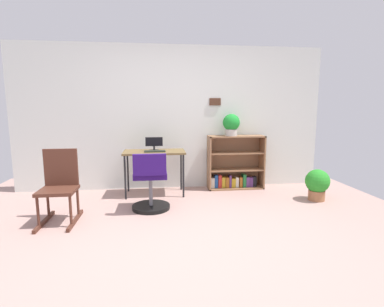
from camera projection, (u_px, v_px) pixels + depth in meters
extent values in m
plane|color=tan|center=(184.00, 240.00, 3.09)|extent=(6.24, 6.24, 0.00)
cube|color=silver|center=(172.00, 118.00, 5.01)|extent=(5.20, 0.10, 2.41)
cube|color=#4B2C1E|center=(215.00, 102.00, 4.99)|extent=(0.19, 0.02, 0.12)
cube|color=brown|center=(154.00, 152.00, 4.64)|extent=(0.96, 0.51, 0.03)
cylinder|color=black|center=(125.00, 178.00, 4.43)|extent=(0.03, 0.03, 0.67)
cylinder|color=black|center=(183.00, 176.00, 4.53)|extent=(0.03, 0.03, 0.67)
cylinder|color=black|center=(128.00, 172.00, 4.85)|extent=(0.03, 0.03, 0.67)
cylinder|color=black|center=(181.00, 170.00, 4.96)|extent=(0.03, 0.03, 0.67)
cylinder|color=#262628|center=(154.00, 150.00, 4.68)|extent=(0.17, 0.17, 0.01)
cylinder|color=#262628|center=(154.00, 148.00, 4.68)|extent=(0.03, 0.03, 0.06)
cube|color=black|center=(154.00, 142.00, 4.65)|extent=(0.27, 0.02, 0.14)
cube|color=#23281F|center=(155.00, 151.00, 4.56)|extent=(0.32, 0.15, 0.02)
cylinder|color=black|center=(151.00, 207.00, 4.06)|extent=(0.52, 0.52, 0.05)
cylinder|color=slate|center=(151.00, 191.00, 4.02)|extent=(0.05, 0.05, 0.40)
cube|color=#2B1260|center=(150.00, 174.00, 3.98)|extent=(0.44, 0.44, 0.08)
cube|color=#2B1260|center=(150.00, 165.00, 3.71)|extent=(0.42, 0.07, 0.27)
cube|color=#4E291D|center=(44.00, 221.00, 3.54)|extent=(0.04, 0.64, 0.04)
cube|color=#4E291D|center=(75.00, 220.00, 3.59)|extent=(0.04, 0.64, 0.04)
cylinder|color=#4E291D|center=(38.00, 211.00, 3.36)|extent=(0.03, 0.03, 0.34)
cylinder|color=#4E291D|center=(71.00, 210.00, 3.40)|extent=(0.03, 0.03, 0.34)
cylinder|color=#4E291D|center=(48.00, 202.00, 3.67)|extent=(0.03, 0.03, 0.34)
cylinder|color=#4E291D|center=(78.00, 201.00, 3.71)|extent=(0.03, 0.03, 0.34)
cube|color=#4E291D|center=(58.00, 191.00, 3.51)|extent=(0.42, 0.40, 0.04)
cube|color=#4E291D|center=(61.00, 167.00, 3.64)|extent=(0.40, 0.04, 0.46)
cube|color=#8B6141|center=(209.00, 163.00, 4.97)|extent=(0.02, 0.30, 0.91)
cube|color=#8B6141|center=(262.00, 162.00, 5.08)|extent=(0.02, 0.30, 0.91)
cube|color=#8B6141|center=(236.00, 136.00, 4.96)|extent=(0.95, 0.30, 0.02)
cube|color=#8B6141|center=(235.00, 187.00, 5.10)|extent=(0.95, 0.30, 0.02)
cube|color=#8B6141|center=(234.00, 161.00, 5.16)|extent=(0.95, 0.02, 0.91)
cube|color=#8B6141|center=(236.00, 169.00, 5.05)|extent=(0.90, 0.28, 0.02)
cube|color=#8B6141|center=(236.00, 153.00, 5.00)|extent=(0.90, 0.28, 0.02)
cube|color=beige|center=(212.00, 183.00, 5.02)|extent=(0.06, 0.12, 0.18)
cube|color=#1E478C|center=(216.00, 181.00, 5.03)|extent=(0.05, 0.10, 0.22)
cube|color=#B22D28|center=(220.00, 181.00, 5.03)|extent=(0.06, 0.11, 0.22)
cube|color=#B79323|center=(223.00, 182.00, 5.04)|extent=(0.06, 0.10, 0.18)
cube|color=#99591E|center=(227.00, 182.00, 5.05)|extent=(0.06, 0.13, 0.18)
cube|color=#593372|center=(230.00, 181.00, 5.06)|extent=(0.04, 0.11, 0.21)
cube|color=#B79323|center=(233.00, 183.00, 5.07)|extent=(0.07, 0.11, 0.16)
cube|color=beige|center=(237.00, 182.00, 5.07)|extent=(0.05, 0.10, 0.17)
cube|color=#99591E|center=(240.00, 182.00, 5.08)|extent=(0.05, 0.12, 0.17)
cube|color=#237238|center=(244.00, 180.00, 5.08)|extent=(0.05, 0.12, 0.22)
cube|color=#593372|center=(247.00, 182.00, 5.10)|extent=(0.06, 0.11, 0.17)
cube|color=#593372|center=(251.00, 182.00, 5.10)|extent=(0.05, 0.09, 0.16)
cube|color=black|center=(254.00, 181.00, 5.11)|extent=(0.06, 0.09, 0.18)
cylinder|color=#B7B2A8|center=(231.00, 133.00, 4.92)|extent=(0.20, 0.20, 0.11)
sphere|color=#1D8B2D|center=(231.00, 122.00, 4.89)|extent=(0.28, 0.28, 0.28)
cylinder|color=#9E6642|center=(316.00, 195.00, 4.42)|extent=(0.24, 0.24, 0.15)
sphere|color=#288D26|center=(317.00, 181.00, 4.39)|extent=(0.35, 0.35, 0.35)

